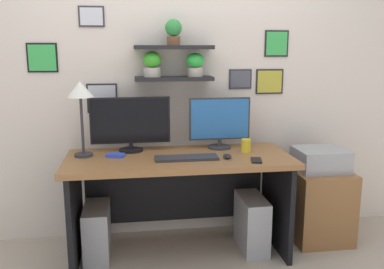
{
  "coord_description": "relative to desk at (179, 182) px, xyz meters",
  "views": [
    {
      "loc": [
        -0.33,
        -2.85,
        1.5
      ],
      "look_at": [
        0.1,
        0.05,
        0.9
      ],
      "focal_mm": 38.71,
      "sensor_mm": 36.0,
      "label": 1
    }
  ],
  "objects": [
    {
      "name": "ground_plane",
      "position": [
        0.0,
        -0.05,
        -0.54
      ],
      "size": [
        8.0,
        8.0,
        0.0
      ],
      "primitive_type": "plane",
      "color": "tan"
    },
    {
      "name": "back_wall_assembly",
      "position": [
        -0.0,
        0.38,
        0.81
      ],
      "size": [
        4.4,
        0.24,
        2.7
      ],
      "color": "beige",
      "rests_on": "ground"
    },
    {
      "name": "desk",
      "position": [
        0.0,
        0.0,
        0.0
      ],
      "size": [
        1.61,
        0.68,
        0.75
      ],
      "color": "brown",
      "rests_on": "ground"
    },
    {
      "name": "monitor_left",
      "position": [
        -0.34,
        0.16,
        0.42
      ],
      "size": [
        0.59,
        0.18,
        0.41
      ],
      "color": "black",
      "rests_on": "desk"
    },
    {
      "name": "monitor_right",
      "position": [
        0.34,
        0.16,
        0.41
      ],
      "size": [
        0.47,
        0.18,
        0.39
      ],
      "color": "#2D2D33",
      "rests_on": "desk"
    },
    {
      "name": "keyboard",
      "position": [
        0.04,
        -0.14,
        0.22
      ],
      "size": [
        0.44,
        0.14,
        0.02
      ],
      "primitive_type": "cube",
      "color": "#2D2D33",
      "rests_on": "desk"
    },
    {
      "name": "computer_mouse",
      "position": [
        0.33,
        -0.16,
        0.23
      ],
      "size": [
        0.06,
        0.09,
        0.03
      ],
      "primitive_type": "ellipsoid",
      "color": "black",
      "rests_on": "desk"
    },
    {
      "name": "desk_lamp",
      "position": [
        -0.68,
        0.05,
        0.64
      ],
      "size": [
        0.18,
        0.18,
        0.54
      ],
      "color": "#2D2D33",
      "rests_on": "desk"
    },
    {
      "name": "cell_phone",
      "position": [
        0.51,
        -0.26,
        0.22
      ],
      "size": [
        0.1,
        0.15,
        0.01
      ],
      "primitive_type": "cube",
      "rotation": [
        0.0,
        0.0,
        -0.24
      ],
      "color": "black",
      "rests_on": "desk"
    },
    {
      "name": "pen_cup",
      "position": [
        0.51,
        -0.01,
        0.26
      ],
      "size": [
        0.07,
        0.07,
        0.1
      ],
      "primitive_type": "cylinder",
      "color": "yellow",
      "rests_on": "desk"
    },
    {
      "name": "scissors_tray",
      "position": [
        -0.45,
        -0.01,
        0.22
      ],
      "size": [
        0.14,
        0.11,
        0.02
      ],
      "primitive_type": "cube",
      "rotation": [
        0.0,
        0.0,
        -0.31
      ],
      "color": "blue",
      "rests_on": "desk"
    },
    {
      "name": "drawer_cabinet",
      "position": [
        1.13,
        0.05,
        -0.25
      ],
      "size": [
        0.44,
        0.5,
        0.57
      ],
      "primitive_type": "cube",
      "color": "brown",
      "rests_on": "ground"
    },
    {
      "name": "printer",
      "position": [
        1.13,
        0.05,
        0.11
      ],
      "size": [
        0.38,
        0.34,
        0.17
      ],
      "primitive_type": "cube",
      "color": "#9E9EA3",
      "rests_on": "drawer_cabinet"
    },
    {
      "name": "computer_tower_left",
      "position": [
        -0.61,
        -0.01,
        -0.35
      ],
      "size": [
        0.18,
        0.4,
        0.38
      ],
      "primitive_type": "cube",
      "color": "#99999E",
      "rests_on": "ground"
    },
    {
      "name": "computer_tower_right",
      "position": [
        0.55,
        -0.06,
        -0.33
      ],
      "size": [
        0.18,
        0.4,
        0.41
      ],
      "primitive_type": "cube",
      "color": "#99999E",
      "rests_on": "ground"
    }
  ]
}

